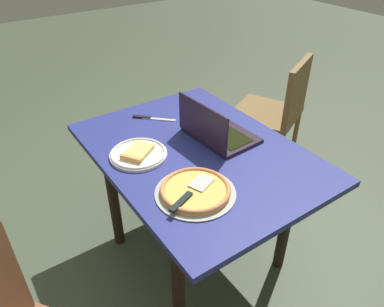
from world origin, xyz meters
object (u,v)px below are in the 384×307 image
dining_table (197,166)px  laptop (216,131)px  pizza_tray (195,190)px  pizza_plate (138,154)px  chair_far (276,110)px  table_knife (150,118)px

dining_table → laptop: bearing=-76.0°
laptop → pizza_tray: laptop is taller
dining_table → pizza_plate: pizza_plate is taller
chair_far → laptop: bearing=112.5°
pizza_plate → laptop: bearing=-101.3°
table_knife → dining_table: bearing=-175.0°
dining_table → pizza_tray: size_ratio=3.56×
dining_table → pizza_tray: bearing=143.2°
pizza_tray → table_knife: (0.65, -0.16, -0.01)m
chair_far → table_knife: bearing=87.9°
pizza_plate → chair_far: 1.22m
pizza_plate → chair_far: bearing=-78.0°
table_knife → chair_far: size_ratio=0.22×
laptop → pizza_tray: (-0.29, 0.32, -0.02)m
pizza_plate → table_knife: 0.36m
laptop → pizza_plate: bearing=78.7°
pizza_plate → dining_table: bearing=-113.7°
chair_far → pizza_tray: bearing=118.9°
laptop → pizza_tray: size_ratio=1.11×
pizza_plate → table_knife: size_ratio=1.42×
table_knife → pizza_tray: bearing=166.5°
dining_table → pizza_plate: 0.30m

